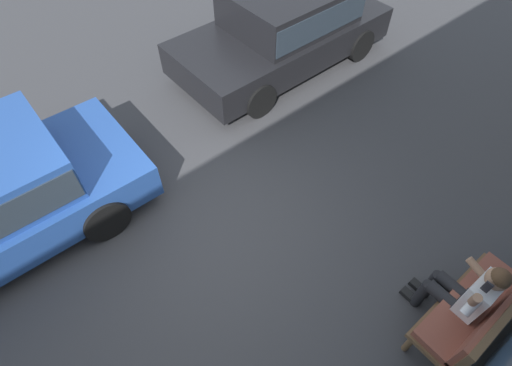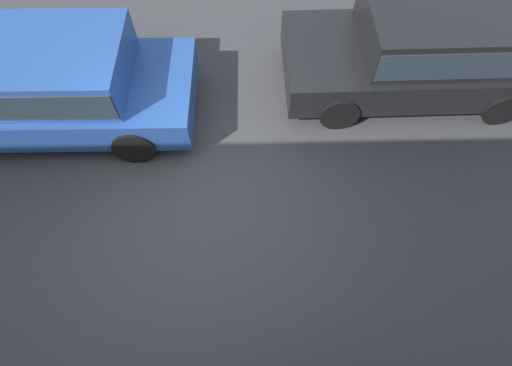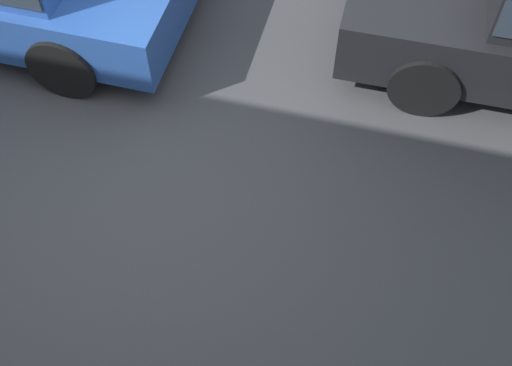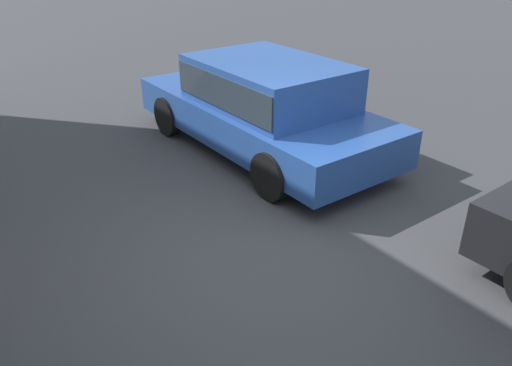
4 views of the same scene
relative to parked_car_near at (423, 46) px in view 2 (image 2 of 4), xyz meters
The scene contains 3 objects.
ground_plane 4.21m from the parked_car_near, 35.01° to the left, with size 60.00×60.00×0.00m, color #38383A.
parked_car_near is the anchor object (origin of this frame).
parked_car_mid 5.77m from the parked_car_near, ahead, with size 4.46×1.96×1.40m.
Camera 2 is at (-0.64, 2.60, 5.11)m, focal length 28.00 mm.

